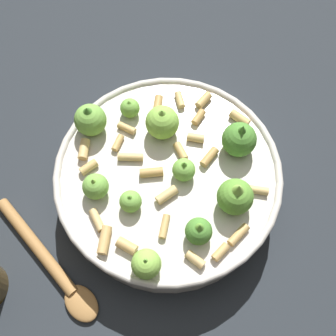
{
  "coord_description": "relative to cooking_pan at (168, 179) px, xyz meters",
  "views": [
    {
      "loc": [
        0.17,
        -0.13,
        0.54
      ],
      "look_at": [
        0.0,
        0.0,
        0.08
      ],
      "focal_mm": 43.41,
      "sensor_mm": 36.0,
      "label": 1
    }
  ],
  "objects": [
    {
      "name": "wooden_spoon",
      "position": [
        -0.01,
        -0.19,
        -0.03
      ],
      "size": [
        0.21,
        0.04,
        0.02
      ],
      "color": "#9E703D",
      "rests_on": "ground"
    },
    {
      "name": "cooking_pan",
      "position": [
        0.0,
        0.0,
        0.0
      ],
      "size": [
        0.29,
        0.29,
        0.12
      ],
      "color": "beige",
      "rests_on": "ground"
    },
    {
      "name": "ground_plane",
      "position": [
        -0.0,
        -0.0,
        -0.04
      ],
      "size": [
        2.4,
        2.4,
        0.0
      ],
      "primitive_type": "plane",
      "color": "#23282D"
    }
  ]
}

